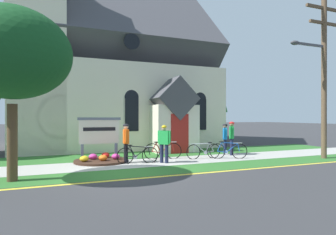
{
  "coord_description": "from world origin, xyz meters",
  "views": [
    {
      "loc": [
        -2.02,
        -9.42,
        1.95
      ],
      "look_at": [
        2.99,
        3.4,
        1.91
      ],
      "focal_mm": 29.33,
      "sensor_mm": 36.0,
      "label": 1
    }
  ],
  "objects_px": {
    "cyclist_in_orange_jersey": "(164,141)",
    "bicycle_red": "(163,151)",
    "cyclist_in_yellow_jersey": "(126,140)",
    "cyclist_in_red_jersey": "(232,135)",
    "bicycle_black": "(204,151)",
    "utility_pole": "(322,68)",
    "verge_sapling": "(12,54)",
    "bicycle_yellow": "(228,151)",
    "roadside_conifer": "(210,74)",
    "cyclist_in_white_jersey": "(225,137)",
    "bicycle_orange": "(137,155)",
    "church_sign": "(99,132)"
  },
  "relations": [
    {
      "from": "bicycle_yellow",
      "to": "cyclist_in_orange_jersey",
      "type": "relative_size",
      "value": 1.04
    },
    {
      "from": "church_sign",
      "to": "verge_sapling",
      "type": "xyz_separation_m",
      "value": [
        -2.98,
        -3.11,
        2.59
      ]
    },
    {
      "from": "bicycle_orange",
      "to": "utility_pole",
      "type": "distance_m",
      "value": 9.46
    },
    {
      "from": "bicycle_yellow",
      "to": "utility_pole",
      "type": "height_order",
      "value": "utility_pole"
    },
    {
      "from": "bicycle_orange",
      "to": "verge_sapling",
      "type": "height_order",
      "value": "verge_sapling"
    },
    {
      "from": "bicycle_orange",
      "to": "cyclist_in_red_jersey",
      "type": "bearing_deg",
      "value": 8.02
    },
    {
      "from": "cyclist_in_red_jersey",
      "to": "cyclist_in_yellow_jersey",
      "type": "bearing_deg",
      "value": -176.12
    },
    {
      "from": "cyclist_in_orange_jersey",
      "to": "cyclist_in_white_jersey",
      "type": "bearing_deg",
      "value": 19.73
    },
    {
      "from": "cyclist_in_orange_jersey",
      "to": "cyclist_in_yellow_jersey",
      "type": "relative_size",
      "value": 0.96
    },
    {
      "from": "bicycle_black",
      "to": "church_sign",
      "type": "bearing_deg",
      "value": 164.37
    },
    {
      "from": "bicycle_yellow",
      "to": "cyclist_in_red_jersey",
      "type": "height_order",
      "value": "cyclist_in_red_jersey"
    },
    {
      "from": "cyclist_in_orange_jersey",
      "to": "bicycle_red",
      "type": "bearing_deg",
      "value": 72.62
    },
    {
      "from": "bicycle_black",
      "to": "cyclist_in_red_jersey",
      "type": "distance_m",
      "value": 2.07
    },
    {
      "from": "cyclist_in_yellow_jersey",
      "to": "utility_pole",
      "type": "relative_size",
      "value": 0.22
    },
    {
      "from": "church_sign",
      "to": "bicycle_red",
      "type": "xyz_separation_m",
      "value": [
        2.77,
        -0.7,
        -0.87
      ]
    },
    {
      "from": "cyclist_in_white_jersey",
      "to": "utility_pole",
      "type": "relative_size",
      "value": 0.21
    },
    {
      "from": "bicycle_black",
      "to": "bicycle_yellow",
      "type": "bearing_deg",
      "value": -22.0
    },
    {
      "from": "bicycle_orange",
      "to": "cyclist_in_white_jersey",
      "type": "distance_m",
      "value": 5.15
    },
    {
      "from": "roadside_conifer",
      "to": "bicycle_black",
      "type": "bearing_deg",
      "value": -121.56
    },
    {
      "from": "utility_pole",
      "to": "bicycle_orange",
      "type": "bearing_deg",
      "value": 168.31
    },
    {
      "from": "bicycle_black",
      "to": "cyclist_in_white_jersey",
      "type": "xyz_separation_m",
      "value": [
        1.77,
        0.93,
        0.55
      ]
    },
    {
      "from": "bicycle_yellow",
      "to": "cyclist_in_yellow_jersey",
      "type": "height_order",
      "value": "cyclist_in_yellow_jersey"
    },
    {
      "from": "bicycle_black",
      "to": "verge_sapling",
      "type": "bearing_deg",
      "value": -166.43
    },
    {
      "from": "church_sign",
      "to": "bicycle_red",
      "type": "height_order",
      "value": "church_sign"
    },
    {
      "from": "bicycle_red",
      "to": "cyclist_in_yellow_jersey",
      "type": "distance_m",
      "value": 1.96
    },
    {
      "from": "cyclist_in_red_jersey",
      "to": "utility_pole",
      "type": "relative_size",
      "value": 0.22
    },
    {
      "from": "cyclist_in_yellow_jersey",
      "to": "verge_sapling",
      "type": "distance_m",
      "value": 5.26
    },
    {
      "from": "utility_pole",
      "to": "verge_sapling",
      "type": "height_order",
      "value": "utility_pole"
    },
    {
      "from": "cyclist_in_orange_jersey",
      "to": "cyclist_in_yellow_jersey",
      "type": "xyz_separation_m",
      "value": [
        -1.5,
        0.62,
        0.04
      ]
    },
    {
      "from": "cyclist_in_yellow_jersey",
      "to": "roadside_conifer",
      "type": "xyz_separation_m",
      "value": [
        8.64,
        7.99,
        4.45
      ]
    },
    {
      "from": "bicycle_black",
      "to": "verge_sapling",
      "type": "distance_m",
      "value": 8.53
    },
    {
      "from": "cyclist_in_red_jersey",
      "to": "roadside_conifer",
      "type": "xyz_separation_m",
      "value": [
        3.11,
        7.61,
        4.41
      ]
    },
    {
      "from": "bicycle_orange",
      "to": "cyclist_in_orange_jersey",
      "type": "distance_m",
      "value": 1.25
    },
    {
      "from": "bicycle_red",
      "to": "verge_sapling",
      "type": "height_order",
      "value": "verge_sapling"
    },
    {
      "from": "bicycle_red",
      "to": "cyclist_in_yellow_jersey",
      "type": "height_order",
      "value": "cyclist_in_yellow_jersey"
    },
    {
      "from": "verge_sapling",
      "to": "cyclist_in_red_jersey",
      "type": "bearing_deg",
      "value": 13.95
    },
    {
      "from": "bicycle_orange",
      "to": "cyclist_in_white_jersey",
      "type": "height_order",
      "value": "cyclist_in_white_jersey"
    },
    {
      "from": "cyclist_in_red_jersey",
      "to": "bicycle_yellow",
      "type": "bearing_deg",
      "value": -131.45
    },
    {
      "from": "utility_pole",
      "to": "verge_sapling",
      "type": "xyz_separation_m",
      "value": [
        -12.78,
        0.12,
        -0.4
      ]
    },
    {
      "from": "cyclist_in_red_jersey",
      "to": "verge_sapling",
      "type": "bearing_deg",
      "value": -166.05
    },
    {
      "from": "bicycle_red",
      "to": "cyclist_in_red_jersey",
      "type": "distance_m",
      "value": 3.76
    },
    {
      "from": "cyclist_in_white_jersey",
      "to": "roadside_conifer",
      "type": "xyz_separation_m",
      "value": [
        3.23,
        7.2,
        4.5
      ]
    },
    {
      "from": "bicycle_red",
      "to": "cyclist_in_orange_jersey",
      "type": "distance_m",
      "value": 1.23
    },
    {
      "from": "roadside_conifer",
      "to": "bicycle_red",
      "type": "bearing_deg",
      "value": -132.06
    },
    {
      "from": "bicycle_orange",
      "to": "roadside_conifer",
      "type": "distance_m",
      "value": 12.76
    },
    {
      "from": "utility_pole",
      "to": "roadside_conifer",
      "type": "relative_size",
      "value": 0.89
    },
    {
      "from": "bicycle_black",
      "to": "cyclist_in_yellow_jersey",
      "type": "xyz_separation_m",
      "value": [
        -3.64,
        0.15,
        0.6
      ]
    },
    {
      "from": "roadside_conifer",
      "to": "cyclist_in_white_jersey",
      "type": "bearing_deg",
      "value": -114.15
    },
    {
      "from": "bicycle_black",
      "to": "cyclist_in_red_jersey",
      "type": "xyz_separation_m",
      "value": [
        1.89,
        0.52,
        0.64
      ]
    },
    {
      "from": "bicycle_black",
      "to": "cyclist_in_red_jersey",
      "type": "relative_size",
      "value": 1.03
    }
  ]
}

